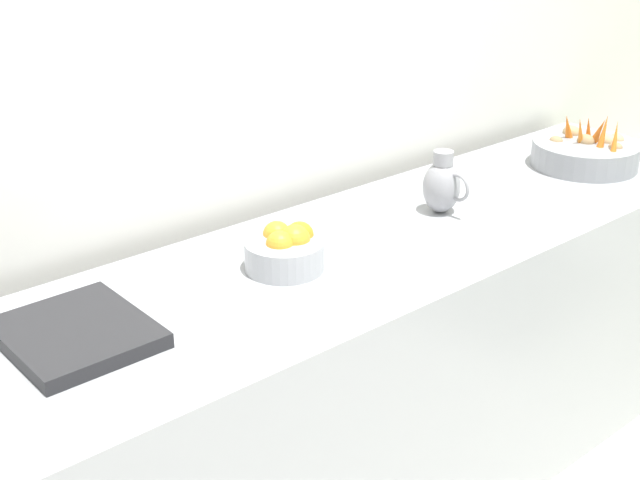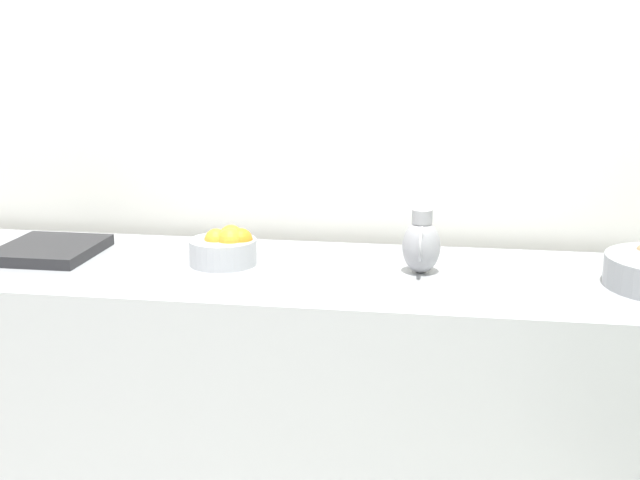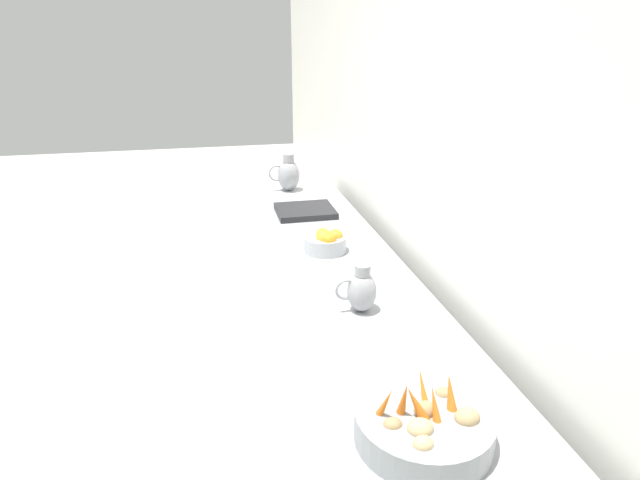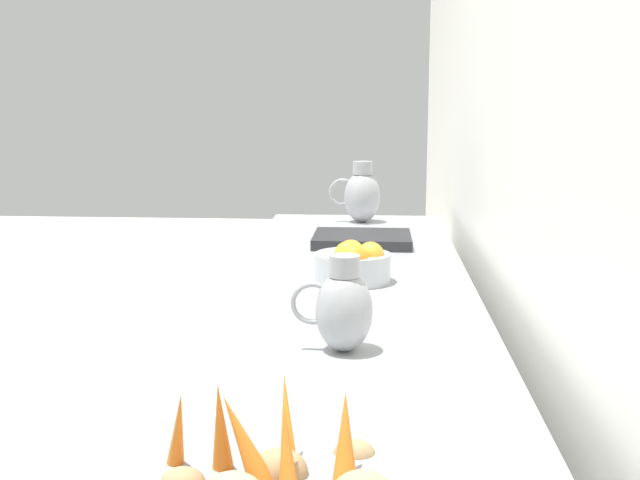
% 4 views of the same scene
% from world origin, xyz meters
% --- Properties ---
extents(prep_counter, '(0.72, 3.08, 0.90)m').
position_xyz_m(prep_counter, '(-1.48, 0.03, 0.45)').
color(prep_counter, '#9EA0A5').
rests_on(prep_counter, ground_plane).
extents(vegetable_colander, '(0.37, 0.37, 0.20)m').
position_xyz_m(vegetable_colander, '(-1.47, 1.14, 0.95)').
color(vegetable_colander, gray).
rests_on(vegetable_colander, prep_counter).
extents(orange_bowl, '(0.21, 0.21, 0.12)m').
position_xyz_m(orange_bowl, '(-1.51, -0.19, 0.95)').
color(orange_bowl, '#ADAFB5').
rests_on(orange_bowl, prep_counter).
extents(metal_pitcher_short, '(0.17, 0.12, 0.20)m').
position_xyz_m(metal_pitcher_short, '(-1.51, 0.42, 0.99)').
color(metal_pitcher_short, '#939399').
rests_on(metal_pitcher_short, prep_counter).
extents(counter_sink_basin, '(0.34, 0.30, 0.04)m').
position_xyz_m(counter_sink_basin, '(-1.52, -0.78, 0.92)').
color(counter_sink_basin, '#232326').
rests_on(counter_sink_basin, prep_counter).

